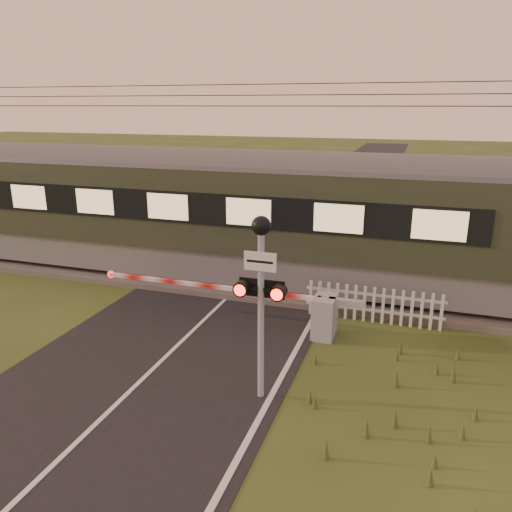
% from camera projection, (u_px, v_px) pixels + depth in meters
% --- Properties ---
extents(ground, '(160.00, 160.00, 0.00)m').
position_uv_depth(ground, '(140.00, 383.00, 10.36)').
color(ground, '#324018').
rests_on(ground, ground).
extents(road, '(6.00, 140.00, 0.03)m').
position_uv_depth(road, '(134.00, 388.00, 10.14)').
color(road, black).
rests_on(road, ground).
extents(track_bed, '(140.00, 3.40, 0.39)m').
position_uv_depth(track_bed, '(244.00, 280.00, 16.24)').
color(track_bed, '#47423D').
rests_on(track_bed, ground).
extents(overhead_wires, '(120.00, 0.62, 0.62)m').
position_uv_depth(overhead_wires, '(243.00, 98.00, 14.60)').
color(overhead_wires, black).
rests_on(overhead_wires, ground).
extents(boom_gate, '(7.13, 0.81, 1.07)m').
position_uv_depth(boom_gate, '(309.00, 312.00, 12.40)').
color(boom_gate, gray).
rests_on(boom_gate, ground).
extents(crossing_signal, '(0.93, 0.37, 3.65)m').
position_uv_depth(crossing_signal, '(261.00, 277.00, 9.15)').
color(crossing_signal, gray).
rests_on(crossing_signal, ground).
extents(picket_fence, '(3.61, 0.08, 0.99)m').
position_uv_depth(picket_fence, '(374.00, 305.00, 13.11)').
color(picket_fence, silver).
rests_on(picket_fence, ground).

